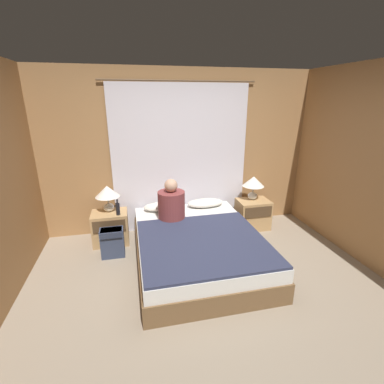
% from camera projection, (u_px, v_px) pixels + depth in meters
% --- Properties ---
extents(ground_plane, '(16.00, 16.00, 0.00)m').
position_uv_depth(ground_plane, '(212.00, 293.00, 3.10)').
color(ground_plane, gray).
extents(wall_back, '(4.32, 0.06, 2.50)m').
position_uv_depth(wall_back, '(180.00, 152.00, 4.40)').
color(wall_back, '#A37547').
rests_on(wall_back, ground_plane).
extents(curtain_panel, '(2.33, 0.02, 2.32)m').
position_uv_depth(curtain_panel, '(181.00, 159.00, 4.37)').
color(curtain_panel, silver).
rests_on(curtain_panel, ground_plane).
extents(bed, '(1.56, 2.09, 0.41)m').
position_uv_depth(bed, '(197.00, 247.00, 3.66)').
color(bed, brown).
rests_on(bed, ground_plane).
extents(nightstand_left, '(0.51, 0.40, 0.48)m').
position_uv_depth(nightstand_left, '(111.00, 228.00, 4.12)').
color(nightstand_left, tan).
rests_on(nightstand_left, ground_plane).
extents(nightstand_right, '(0.51, 0.40, 0.48)m').
position_uv_depth(nightstand_right, '(253.00, 214.00, 4.60)').
color(nightstand_right, tan).
rests_on(nightstand_right, ground_plane).
extents(lamp_left, '(0.35, 0.35, 0.39)m').
position_uv_depth(lamp_left, '(107.00, 193.00, 4.01)').
color(lamp_left, silver).
rests_on(lamp_left, nightstand_left).
extents(lamp_right, '(0.35, 0.35, 0.39)m').
position_uv_depth(lamp_right, '(253.00, 183.00, 4.49)').
color(lamp_right, silver).
rests_on(lamp_right, nightstand_right).
extents(pillow_left, '(0.58, 0.29, 0.12)m').
position_uv_depth(pillow_left, '(163.00, 206.00, 4.30)').
color(pillow_left, silver).
rests_on(pillow_left, bed).
extents(pillow_right, '(0.58, 0.29, 0.12)m').
position_uv_depth(pillow_right, '(205.00, 203.00, 4.44)').
color(pillow_right, silver).
rests_on(pillow_right, bed).
extents(blanket_on_bed, '(1.50, 1.47, 0.03)m').
position_uv_depth(blanket_on_bed, '(203.00, 242.00, 3.33)').
color(blanket_on_bed, '#2D334C').
rests_on(blanket_on_bed, bed).
extents(person_left_in_bed, '(0.38, 0.38, 0.60)m').
position_uv_depth(person_left_in_bed, '(171.00, 204.00, 3.92)').
color(person_left_in_bed, brown).
rests_on(person_left_in_bed, bed).
extents(beer_bottle_on_left_stand, '(0.06, 0.06, 0.23)m').
position_uv_depth(beer_bottle_on_left_stand, '(118.00, 209.00, 3.94)').
color(beer_bottle_on_left_stand, black).
rests_on(beer_bottle_on_left_stand, nightstand_left).
extents(backpack_on_floor, '(0.31, 0.21, 0.40)m').
position_uv_depth(backpack_on_floor, '(112.00, 241.00, 3.76)').
color(backpack_on_floor, '#333D56').
rests_on(backpack_on_floor, ground_plane).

